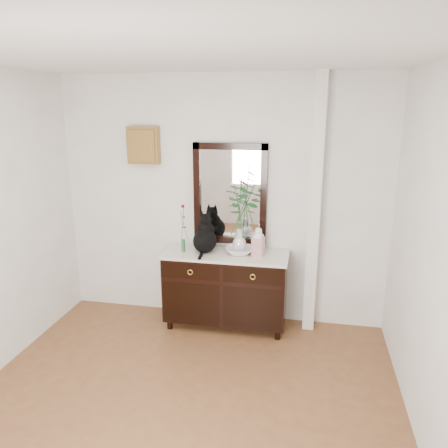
% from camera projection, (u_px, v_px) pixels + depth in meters
% --- Properties ---
extents(ground_plane, '(3.60, 4.00, 0.02)m').
position_uv_depth(ground_plane, '(169.00, 436.00, 3.26)').
color(ground_plane, brown).
rests_on(ground_plane, ground).
extents(wall_back, '(3.60, 0.04, 2.70)m').
position_uv_depth(wall_back, '(221.00, 202.00, 4.77)').
color(wall_back, white).
rests_on(wall_back, ground).
extents(pilaster, '(0.12, 0.20, 2.70)m').
position_uv_depth(pilaster, '(314.00, 208.00, 4.51)').
color(pilaster, white).
rests_on(pilaster, ground).
extents(sideboard, '(1.33, 0.52, 0.82)m').
position_uv_depth(sideboard, '(226.00, 286.00, 4.75)').
color(sideboard, black).
rests_on(sideboard, ground).
extents(wall_mirror, '(0.80, 0.06, 1.10)m').
position_uv_depth(wall_mirror, '(230.00, 194.00, 4.71)').
color(wall_mirror, black).
rests_on(wall_mirror, wall_back).
extents(key_cabinet, '(0.35, 0.10, 0.40)m').
position_uv_depth(key_cabinet, '(144.00, 145.00, 4.73)').
color(key_cabinet, brown).
rests_on(key_cabinet, wall_back).
extents(cat, '(0.33, 0.38, 0.41)m').
position_uv_depth(cat, '(205.00, 233.00, 4.64)').
color(cat, black).
rests_on(cat, sideboard).
extents(lotus_bowl, '(0.34, 0.34, 0.07)m').
position_uv_depth(lotus_bowl, '(239.00, 251.00, 4.62)').
color(lotus_bowl, white).
rests_on(lotus_bowl, sideboard).
extents(vase_branches, '(0.52, 0.52, 0.87)m').
position_uv_depth(vase_branches, '(240.00, 212.00, 4.51)').
color(vase_branches, silver).
rests_on(vase_branches, lotus_bowl).
extents(bud_vase_rose, '(0.08, 0.08, 0.53)m').
position_uv_depth(bud_vase_rose, '(183.00, 228.00, 4.63)').
color(bud_vase_rose, '#2B643B').
rests_on(bud_vase_rose, sideboard).
extents(ginger_jar, '(0.14, 0.14, 0.31)m').
position_uv_depth(ginger_jar, '(258.00, 241.00, 4.54)').
color(ginger_jar, white).
rests_on(ginger_jar, sideboard).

